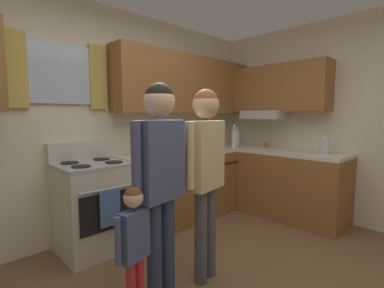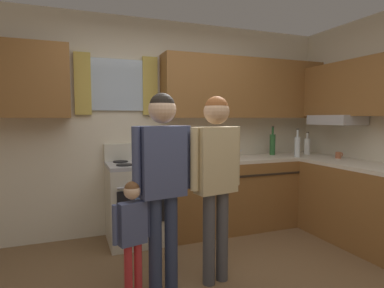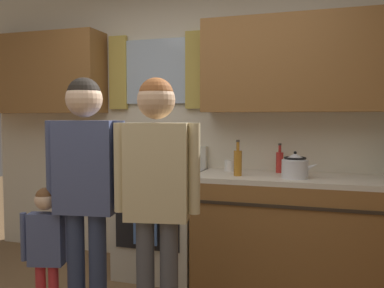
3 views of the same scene
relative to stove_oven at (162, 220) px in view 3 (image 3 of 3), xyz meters
The scene contains 9 objects.
back_wall_unit 1.14m from the stove_oven, 35.95° to the left, with size 4.60×0.42×2.60m.
stove_oven is the anchor object (origin of this frame).
bottle_sauce_red 1.14m from the stove_oven, 10.22° to the left, with size 0.06×0.06×0.25m.
bottle_oil_amber 0.89m from the stove_oven, ahead, with size 0.06×0.06×0.29m.
mug_ceramic_white 0.76m from the stove_oven, 14.66° to the left, with size 0.13×0.08×0.09m.
stovetop_kettle 1.26m from the stove_oven, ahead, with size 0.27×0.20×0.21m.
adult_holding_child 1.27m from the stove_oven, 91.40° to the right, with size 0.49×0.22×1.60m.
adult_in_plaid 1.34m from the stove_oven, 69.46° to the right, with size 0.49×0.22×1.58m.
small_child 1.24m from the stove_oven, 103.09° to the right, with size 0.31×0.14×0.94m.
Camera 3 is at (0.99, -1.72, 1.36)m, focal length 37.98 mm.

